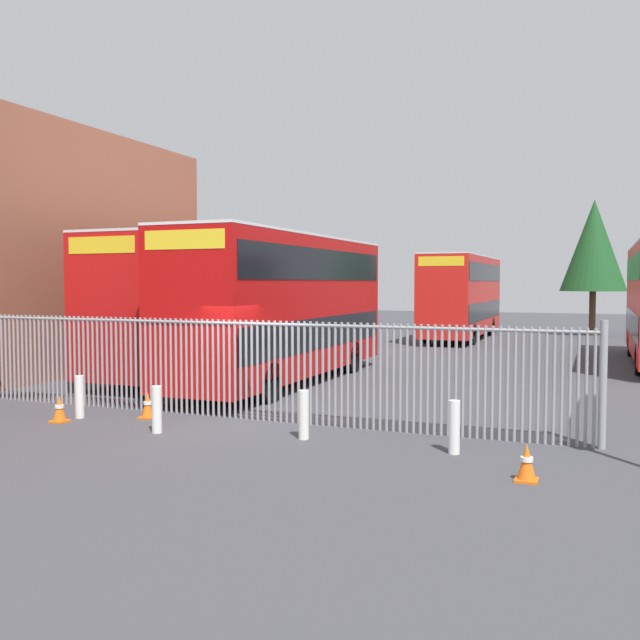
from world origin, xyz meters
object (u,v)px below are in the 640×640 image
(double_decker_bus_behind_fence_left, at_px, (210,300))
(traffic_cone_mid_forecourt, at_px, (59,409))
(traffic_cone_by_gate, at_px, (148,405))
(bollard_near_right, at_px, (304,415))
(bollard_center_front, at_px, (157,409))
(double_decker_bus_near_gate, at_px, (284,302))
(bollard_far_right, at_px, (454,427))
(traffic_cone_near_kerb, at_px, (527,463))
(double_decker_bus_far_back, at_px, (462,294))
(bollard_near_left, at_px, (79,397))

(double_decker_bus_behind_fence_left, height_order, traffic_cone_mid_forecourt, double_decker_bus_behind_fence_left)
(traffic_cone_by_gate, bearing_deg, bollard_near_right, -8.28)
(bollard_near_right, bearing_deg, double_decker_bus_behind_fence_left, 130.87)
(bollard_center_front, bearing_deg, traffic_cone_by_gate, 132.39)
(double_decker_bus_near_gate, relative_size, bollard_far_right, 11.38)
(bollard_center_front, height_order, bollard_far_right, same)
(bollard_center_front, bearing_deg, double_decker_bus_behind_fence_left, 114.46)
(traffic_cone_by_gate, xyz_separation_m, traffic_cone_near_kerb, (8.31, -1.91, 0.00))
(double_decker_bus_behind_fence_left, height_order, bollard_near_right, double_decker_bus_behind_fence_left)
(traffic_cone_near_kerb, bearing_deg, bollard_near_right, 162.75)
(double_decker_bus_far_back, bearing_deg, double_decker_bus_behind_fence_left, -107.21)
(traffic_cone_mid_forecourt, bearing_deg, double_decker_bus_near_gate, 74.30)
(double_decker_bus_behind_fence_left, bearing_deg, traffic_cone_mid_forecourt, -81.41)
(bollard_near_left, relative_size, traffic_cone_by_gate, 1.61)
(double_decker_bus_behind_fence_left, bearing_deg, bollard_center_front, -65.54)
(traffic_cone_by_gate, bearing_deg, traffic_cone_mid_forecourt, -144.51)
(traffic_cone_by_gate, bearing_deg, bollard_far_right, -5.22)
(traffic_cone_mid_forecourt, bearing_deg, traffic_cone_near_kerb, -4.86)
(double_decker_bus_behind_fence_left, distance_m, traffic_cone_mid_forecourt, 8.73)
(bollard_center_front, xyz_separation_m, bollard_far_right, (5.88, 0.55, 0.00))
(bollard_center_front, relative_size, traffic_cone_mid_forecourt, 1.61)
(bollard_near_right, bearing_deg, traffic_cone_by_gate, 171.72)
(double_decker_bus_near_gate, height_order, traffic_cone_near_kerb, double_decker_bus_near_gate)
(double_decker_bus_near_gate, bearing_deg, double_decker_bus_far_back, 83.77)
(bollard_far_right, bearing_deg, double_decker_bus_near_gate, 133.61)
(double_decker_bus_far_back, xyz_separation_m, bollard_near_right, (1.54, -24.91, -1.95))
(double_decker_bus_far_back, distance_m, bollard_near_left, 25.25)
(bollard_near_right, bearing_deg, double_decker_bus_far_back, 93.54)
(traffic_cone_by_gate, distance_m, traffic_cone_near_kerb, 8.53)
(double_decker_bus_far_back, relative_size, traffic_cone_near_kerb, 18.32)
(double_decker_bus_far_back, distance_m, traffic_cone_mid_forecourt, 25.81)
(bollard_far_right, height_order, traffic_cone_mid_forecourt, bollard_far_right)
(bollard_near_left, xyz_separation_m, traffic_cone_mid_forecourt, (-0.08, -0.54, -0.19))
(bollard_far_right, distance_m, traffic_cone_by_gate, 6.99)
(bollard_far_right, relative_size, traffic_cone_near_kerb, 1.61)
(bollard_near_right, relative_size, traffic_cone_mid_forecourt, 1.61)
(bollard_far_right, height_order, traffic_cone_by_gate, bollard_far_right)
(double_decker_bus_behind_fence_left, bearing_deg, bollard_near_left, -80.25)
(bollard_near_left, distance_m, bollard_near_right, 5.47)
(bollard_center_front, height_order, traffic_cone_near_kerb, bollard_center_front)
(double_decker_bus_behind_fence_left, relative_size, bollard_near_right, 11.38)
(bollard_near_right, relative_size, traffic_cone_by_gate, 1.61)
(bollard_near_right, bearing_deg, bollard_far_right, -0.93)
(double_decker_bus_far_back, xyz_separation_m, bollard_center_front, (-1.42, -25.51, -1.95))
(bollard_near_right, xyz_separation_m, traffic_cone_by_gate, (-4.04, 0.59, -0.19))
(double_decker_bus_far_back, distance_m, bollard_far_right, 25.43)
(traffic_cone_by_gate, bearing_deg, double_decker_bus_far_back, 84.14)
(double_decker_bus_near_gate, bearing_deg, double_decker_bus_behind_fence_left, 160.51)
(bollard_center_front, height_order, traffic_cone_mid_forecourt, bollard_center_front)
(traffic_cone_by_gate, distance_m, traffic_cone_mid_forecourt, 1.86)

